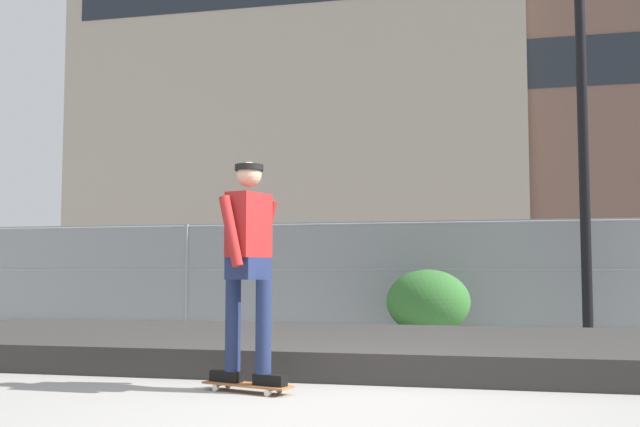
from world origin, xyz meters
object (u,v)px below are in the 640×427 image
Objects in this scene: skateboard at (248,385)px; skater at (249,255)px; street_lamp at (580,34)px; shrub_left at (428,302)px; parked_car_near at (247,278)px; parked_car_mid at (483,278)px.

skater reaches higher than skateboard.
skateboard is at bearing 0.00° from skater.
street_lamp reaches higher than shrub_left.
street_lamp reaches higher than parked_car_near.
parked_car_mid is at bearing 110.90° from street_lamp.
skater is (0.00, 0.00, 1.06)m from skateboard.
street_lamp is 9.16m from parked_car_near.
shrub_left is at bearing -174.74° from street_lamp.
parked_car_mid is (-1.61, 4.22, -3.86)m from street_lamp.
parked_car_mid is at bearing 79.94° from shrub_left.
parked_car_mid is at bearing 80.45° from skateboard.
parked_car_near is (-6.96, 4.52, -3.86)m from street_lamp.
skater is at bearing -118.41° from street_lamp.
parked_car_near is at bearing 147.00° from street_lamp.
skateboard is 6.10m from shrub_left.
shrub_left is at bearing -46.10° from parked_car_near.
parked_car_near is 5.36m from parked_car_mid.
shrub_left is at bearing -100.06° from parked_car_mid.
parked_car_near is 3.46× the size of shrub_left.
skater reaches higher than shrub_left.
skater is 0.40× the size of parked_car_near.
street_lamp is at bearing 61.59° from skater.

